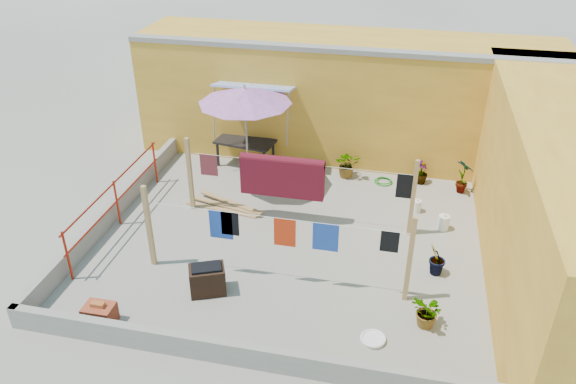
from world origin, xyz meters
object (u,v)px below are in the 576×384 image
(water_jug_a, at_px, (416,206))
(water_jug_b, at_px, (444,223))
(outdoor_table, at_px, (245,143))
(white_basin, at_px, (373,339))
(green_hose, at_px, (383,181))
(brick_stack, at_px, (100,314))
(patio_umbrella, at_px, (245,96))
(brazier, at_px, (207,279))
(plant_back_a, at_px, (347,164))

(water_jug_a, bearing_deg, water_jug_b, -46.24)
(outdoor_table, height_order, white_basin, outdoor_table)
(green_hose, bearing_deg, brick_stack, -125.81)
(outdoor_table, distance_m, brick_stack, 6.46)
(patio_umbrella, bearing_deg, brazier, -84.70)
(patio_umbrella, height_order, water_jug_a, patio_umbrella)
(water_jug_b, bearing_deg, white_basin, -107.95)
(brick_stack, xyz_separation_m, brazier, (1.56, 1.21, 0.09))
(white_basin, height_order, water_jug_b, water_jug_b)
(white_basin, relative_size, water_jug_a, 1.31)
(patio_umbrella, distance_m, brick_stack, 5.85)
(brazier, bearing_deg, brick_stack, -142.09)
(patio_umbrella, xyz_separation_m, brazier, (0.38, -4.09, -2.09))
(brazier, bearing_deg, plant_back_a, 68.91)
(white_basin, bearing_deg, water_jug_b, 72.05)
(white_basin, bearing_deg, patio_umbrella, 126.93)
(brazier, height_order, plant_back_a, plant_back_a)
(outdoor_table, height_order, water_jug_b, outdoor_table)
(outdoor_table, height_order, water_jug_a, outdoor_table)
(patio_umbrella, height_order, plant_back_a, patio_umbrella)
(outdoor_table, xyz_separation_m, plant_back_a, (2.74, -0.06, -0.29))
(white_basin, bearing_deg, water_jug_a, 81.96)
(outdoor_table, height_order, plant_back_a, same)
(patio_umbrella, xyz_separation_m, white_basin, (3.54, -4.71, -2.34))
(white_basin, bearing_deg, brick_stack, -172.78)
(brazier, height_order, green_hose, brazier)
(plant_back_a, bearing_deg, outdoor_table, 178.80)
(white_basin, height_order, green_hose, white_basin)
(outdoor_table, bearing_deg, water_jug_a, -17.47)
(green_hose, xyz_separation_m, plant_back_a, (-0.96, 0.12, 0.33))
(white_basin, xyz_separation_m, plant_back_a, (-1.18, 5.75, 0.32))
(outdoor_table, relative_size, water_jug_b, 4.24)
(patio_umbrella, distance_m, green_hose, 4.16)
(water_jug_a, distance_m, water_jug_b, 0.86)
(white_basin, xyz_separation_m, green_hose, (-0.22, 5.63, -0.01))
(brazier, distance_m, white_basin, 3.23)
(brick_stack, relative_size, green_hose, 1.15)
(plant_back_a, bearing_deg, water_jug_b, -39.81)
(patio_umbrella, bearing_deg, outdoor_table, 109.20)
(outdoor_table, bearing_deg, plant_back_a, -1.20)
(brazier, height_order, water_jug_a, brazier)
(green_hose, bearing_deg, water_jug_b, -52.51)
(plant_back_a, bearing_deg, patio_umbrella, -156.20)
(patio_umbrella, xyz_separation_m, outdoor_table, (-0.38, 1.10, -1.73))
(white_basin, distance_m, green_hose, 5.63)
(brazier, height_order, white_basin, brazier)
(water_jug_b, relative_size, green_hose, 0.83)
(patio_umbrella, xyz_separation_m, brick_stack, (-1.18, -5.30, -2.18))
(brazier, relative_size, water_jug_b, 2.02)
(brazier, xyz_separation_m, water_jug_b, (4.37, 3.14, -0.12))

